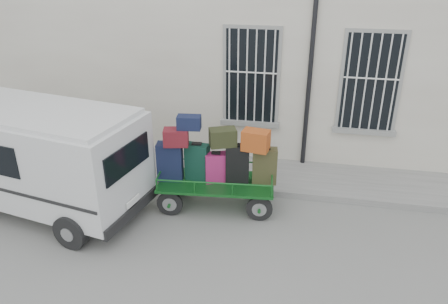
% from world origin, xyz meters
% --- Properties ---
extents(ground, '(80.00, 80.00, 0.00)m').
position_xyz_m(ground, '(0.00, 0.00, 0.00)').
color(ground, slate).
rests_on(ground, ground).
extents(building, '(24.00, 5.15, 6.00)m').
position_xyz_m(building, '(0.00, 5.50, 3.00)').
color(building, '#C0B4A3').
rests_on(building, ground).
extents(sidewalk, '(24.00, 1.70, 0.15)m').
position_xyz_m(sidewalk, '(0.00, 2.20, 0.07)').
color(sidewalk, slate).
rests_on(sidewalk, ground).
extents(luggage_cart, '(2.83, 1.27, 2.03)m').
position_xyz_m(luggage_cart, '(-0.79, 0.73, 0.99)').
color(luggage_cart, black).
rests_on(luggage_cart, ground).
extents(van, '(4.67, 2.65, 2.22)m').
position_xyz_m(van, '(-4.31, 0.02, 1.27)').
color(van, silver).
rests_on(van, ground).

